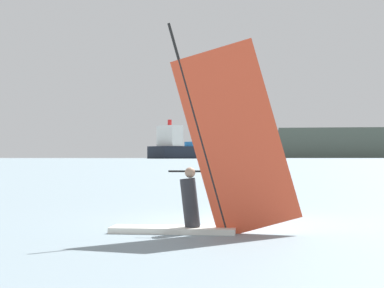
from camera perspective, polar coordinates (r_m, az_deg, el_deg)
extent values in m
plane|color=gray|center=(15.30, 4.87, -7.06)|extent=(4000.00, 4000.00, 0.00)
cube|color=white|center=(12.96, -1.73, -7.86)|extent=(2.66, 1.07, 0.12)
cylinder|color=black|center=(12.82, 0.46, 1.80)|extent=(1.24, 0.22, 4.24)
cube|color=#E54C2D|center=(12.75, 4.00, 0.51)|extent=(2.69, 0.39, 4.12)
cylinder|color=black|center=(12.78, 1.71, -2.52)|extent=(1.74, 0.26, 0.04)
cylinder|color=#2D2D33|center=(12.86, -0.18, -5.40)|extent=(0.47, 0.37, 1.03)
sphere|color=tan|center=(12.83, -0.18, -2.63)|extent=(0.22, 0.22, 0.22)
cube|color=black|center=(656.87, 1.85, -0.80)|extent=(115.85, 126.93, 12.36)
cube|color=silver|center=(626.60, -2.06, 0.74)|extent=(30.90, 29.17, 20.89)
cylinder|color=red|center=(627.20, -2.06, 1.97)|extent=(4.00, 4.00, 6.00)
cube|color=#1E66AD|center=(646.44, 0.59, -0.02)|extent=(31.73, 30.44, 5.20)
cube|color=#59388C|center=(656.81, 1.82, 0.19)|extent=(31.73, 30.44, 10.40)
cube|color=red|center=(667.41, 3.02, 0.17)|extent=(31.73, 30.44, 10.40)
cube|color=gold|center=(678.21, 4.18, -0.18)|extent=(31.73, 30.44, 2.60)
cube|color=#59388C|center=(689.39, 5.30, -0.09)|extent=(31.73, 30.44, 5.20)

